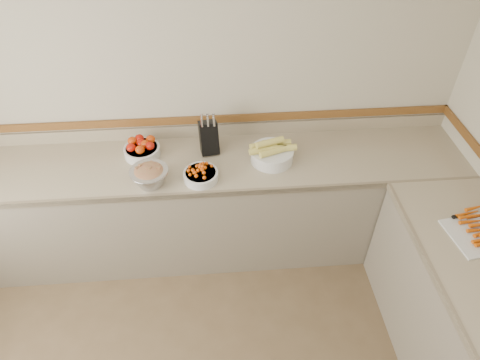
{
  "coord_description": "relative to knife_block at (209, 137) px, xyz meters",
  "views": [
    {
      "loc": [
        0.19,
        -0.69,
        2.84
      ],
      "look_at": [
        0.35,
        1.35,
        1.0
      ],
      "focal_mm": 32.0,
      "sensor_mm": 36.0,
      "label": 1
    }
  ],
  "objects": [
    {
      "name": "cherry_tomato_bowl",
      "position": [
        -0.07,
        -0.31,
        -0.08
      ],
      "size": [
        0.24,
        0.24,
        0.13
      ],
      "color": "silver",
      "rests_on": "counter_back"
    },
    {
      "name": "counter_back",
      "position": [
        -0.16,
        -0.12,
        -0.57
      ],
      "size": [
        4.0,
        0.65,
        1.08
      ],
      "color": "gray",
      "rests_on": "ground_plane"
    },
    {
      "name": "rhubarb_bowl",
      "position": [
        -0.4,
        -0.33,
        -0.05
      ],
      "size": [
        0.26,
        0.26,
        0.15
      ],
      "color": "#B2B2BA",
      "rests_on": "counter_back"
    },
    {
      "name": "knife_block",
      "position": [
        0.0,
        0.0,
        0.0
      ],
      "size": [
        0.15,
        0.17,
        0.31
      ],
      "color": "black",
      "rests_on": "counter_back"
    },
    {
      "name": "tomato_bowl",
      "position": [
        -0.48,
        -0.01,
        -0.07
      ],
      "size": [
        0.26,
        0.26,
        0.13
      ],
      "color": "silver",
      "rests_on": "counter_back"
    },
    {
      "name": "corn_bowl",
      "position": [
        0.44,
        -0.14,
        -0.06
      ],
      "size": [
        0.34,
        0.31,
        0.18
      ],
      "color": "silver",
      "rests_on": "counter_back"
    },
    {
      "name": "back_wall",
      "position": [
        -0.16,
        0.2,
        0.27
      ],
      "size": [
        4.0,
        0.0,
        4.0
      ],
      "primitive_type": "plane",
      "rotation": [
        1.57,
        0.0,
        0.0
      ],
      "color": "#B9B199",
      "rests_on": "ground_plane"
    }
  ]
}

